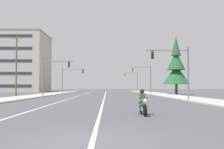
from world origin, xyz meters
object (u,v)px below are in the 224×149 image
object	(u,v)px
utility_pole_left_near	(16,64)
apartment_building_far_left_block	(6,63)
conifer_tree_right_verge_far	(176,68)
traffic_signal_far_right	(133,79)
traffic_signal_near_left	(52,72)
traffic_signal_mid_right	(145,75)
traffic_signal_mid_left	(69,76)
motorcycle_with_rider	(143,104)
traffic_signal_near_right	(176,65)

from	to	relation	value
utility_pole_left_near	apartment_building_far_left_block	bearing A→B (deg)	112.32
apartment_building_far_left_block	conifer_tree_right_verge_far	bearing A→B (deg)	-37.52
traffic_signal_far_right	traffic_signal_near_left	bearing A→B (deg)	-114.44
traffic_signal_mid_right	traffic_signal_mid_left	distance (m)	18.66
conifer_tree_right_verge_far	apartment_building_far_left_block	bearing A→B (deg)	142.48
utility_pole_left_near	conifer_tree_right_verge_far	bearing A→B (deg)	15.87
conifer_tree_right_verge_far	apartment_building_far_left_block	size ratio (longest dim) A/B	0.44
traffic_signal_far_right	conifer_tree_right_verge_far	distance (m)	29.43
utility_pole_left_near	motorcycle_with_rider	bearing A→B (deg)	-60.43
traffic_signal_near_left	utility_pole_left_near	size ratio (longest dim) A/B	0.60
traffic_signal_mid_left	motorcycle_with_rider	bearing A→B (deg)	-77.57
traffic_signal_mid_left	conifer_tree_right_verge_far	xyz separation A→B (m)	(22.86, -11.69, 1.19)
utility_pole_left_near	conifer_tree_right_verge_far	distance (m)	30.16
traffic_signal_mid_right	traffic_signal_mid_left	size ratio (longest dim) A/B	1.00
traffic_signal_far_right	apartment_building_far_left_block	xyz separation A→B (m)	(-41.45, 7.52, 5.50)
traffic_signal_near_right	apartment_building_far_left_block	distance (m)	72.37
traffic_signal_mid_left	traffic_signal_far_right	distance (m)	24.13
traffic_signal_far_right	apartment_building_far_left_block	world-z (taller)	apartment_building_far_left_block
traffic_signal_far_right	conifer_tree_right_verge_far	xyz separation A→B (m)	(5.86, -28.81, 1.28)
motorcycle_with_rider	apartment_building_far_left_block	world-z (taller)	apartment_building_far_left_block
motorcycle_with_rider	traffic_signal_mid_right	xyz separation A→B (m)	(5.99, 42.87, 3.50)
traffic_signal_far_right	conifer_tree_right_verge_far	world-z (taller)	conifer_tree_right_verge_far
traffic_signal_near_right	traffic_signal_far_right	bearing A→B (deg)	90.08
utility_pole_left_near	apartment_building_far_left_block	world-z (taller)	apartment_building_far_left_block
motorcycle_with_rider	apartment_building_far_left_block	bearing A→B (deg)	115.37
traffic_signal_near_right	traffic_signal_mid_right	world-z (taller)	same
traffic_signal_near_right	motorcycle_with_rider	bearing A→B (deg)	-110.49
motorcycle_with_rider	traffic_signal_mid_left	bearing A→B (deg)	102.43
traffic_signal_near_left	traffic_signal_mid_left	size ratio (longest dim) A/B	1.00
traffic_signal_mid_right	conifer_tree_right_verge_far	world-z (taller)	conifer_tree_right_verge_far
traffic_signal_mid_right	traffic_signal_far_right	world-z (taller)	same
motorcycle_with_rider	traffic_signal_near_right	distance (m)	17.42
traffic_signal_mid_left	traffic_signal_far_right	size ratio (longest dim) A/B	1.00
traffic_signal_near_right	traffic_signal_near_left	bearing A→B (deg)	140.97
traffic_signal_near_right	traffic_signal_near_left	size ratio (longest dim) A/B	1.00
conifer_tree_right_verge_far	motorcycle_with_rider	bearing A→B (deg)	-106.91
conifer_tree_right_verge_far	traffic_signal_near_left	bearing A→B (deg)	-159.07
traffic_signal_mid_right	motorcycle_with_rider	bearing A→B (deg)	-97.96
traffic_signal_mid_left	apartment_building_far_left_block	size ratio (longest dim) A/B	0.23
traffic_signal_mid_left	apartment_building_far_left_block	distance (m)	35.14
traffic_signal_near_left	conifer_tree_right_verge_far	distance (m)	24.60
motorcycle_with_rider	traffic_signal_mid_left	distance (m)	51.69
utility_pole_left_near	conifer_tree_right_verge_far	world-z (taller)	conifer_tree_right_verge_far
utility_pole_left_near	apartment_building_far_left_block	size ratio (longest dim) A/B	0.38
motorcycle_with_rider	traffic_signal_far_right	xyz separation A→B (m)	(5.90, 67.48, 3.49)
traffic_signal_mid_left	traffic_signal_near_right	bearing A→B (deg)	-63.58
traffic_signal_near_right	utility_pole_left_near	world-z (taller)	utility_pole_left_near
traffic_signal_near_right	conifer_tree_right_verge_far	size ratio (longest dim) A/B	0.53
apartment_building_far_left_block	motorcycle_with_rider	bearing A→B (deg)	-64.63
traffic_signal_near_right	apartment_building_far_left_block	bearing A→B (deg)	125.14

